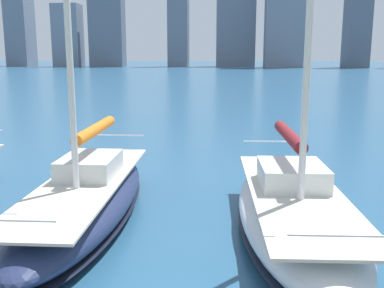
{
  "coord_description": "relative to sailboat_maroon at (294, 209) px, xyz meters",
  "views": [
    {
      "loc": [
        -1.44,
        4.2,
        4.45
      ],
      "look_at": [
        -0.47,
        -6.97,
        2.2
      ],
      "focal_mm": 42.0,
      "sensor_mm": 36.0,
      "label": 1
    }
  ],
  "objects": [
    {
      "name": "city_skyline",
      "position": [
        -4.45,
        -152.0,
        16.23
      ],
      "size": [
        170.38,
        21.14,
        45.13
      ],
      "color": "slate",
      "rests_on": "ground"
    },
    {
      "name": "sailboat_maroon",
      "position": [
        0.0,
        0.0,
        0.0
      ],
      "size": [
        3.09,
        8.71,
        11.27
      ],
      "color": "white",
      "rests_on": "ground"
    },
    {
      "name": "sailboat_orange",
      "position": [
        5.46,
        -0.5,
        -0.02
      ],
      "size": [
        2.67,
        9.24,
        9.74
      ],
      "color": "navy",
      "rests_on": "ground"
    }
  ]
}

